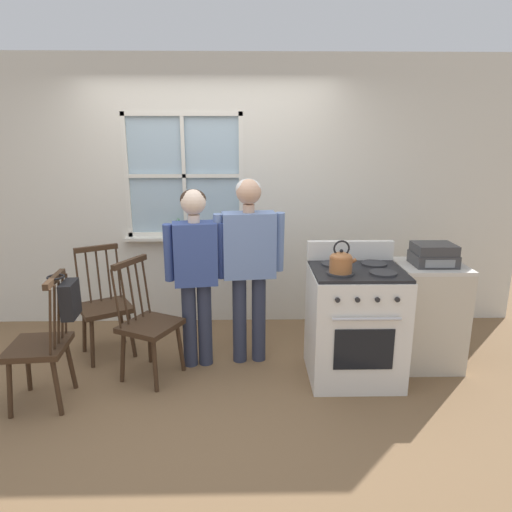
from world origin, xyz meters
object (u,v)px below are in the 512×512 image
object	(u,v)px
chair_by_window	(41,347)
stove	(354,323)
person_teen_center	(249,254)
chair_near_wall	(148,325)
kettle	(341,261)
person_elderly_left	(195,263)
handbag	(69,299)
chair_center_cluster	(105,307)
potted_plant	(178,231)
side_counter	(426,315)
stereo	(434,255)

from	to	relation	value
chair_by_window	stove	world-z (taller)	stove
person_teen_center	stove	world-z (taller)	person_teen_center
chair_near_wall	kettle	xyz separation A→B (m)	(1.51, -0.17, 0.57)
person_elderly_left	handbag	bearing A→B (deg)	-155.80
chair_by_window	chair_center_cluster	world-z (taller)	same
potted_plant	side_counter	bearing A→B (deg)	-22.70
chair_near_wall	person_elderly_left	bearing A→B (deg)	-36.49
chair_center_cluster	kettle	distance (m)	2.14
stereo	handbag	bearing A→B (deg)	-169.66
chair_center_cluster	stove	bearing A→B (deg)	-42.10
person_elderly_left	side_counter	size ratio (longest dim) A/B	1.69
stereo	potted_plant	bearing A→B (deg)	156.85
chair_center_cluster	stove	xyz separation A→B (m)	(2.14, -0.44, 0.02)
chair_by_window	person_elderly_left	world-z (taller)	person_elderly_left
kettle	side_counter	bearing A→B (deg)	22.22
handbag	person_teen_center	bearing A→B (deg)	25.71
stove	stereo	world-z (taller)	stove
person_elderly_left	chair_by_window	bearing A→B (deg)	-161.09
person_teen_center	side_counter	bearing A→B (deg)	-9.62
chair_by_window	person_teen_center	distance (m)	1.73
person_teen_center	side_counter	xyz separation A→B (m)	(1.52, -0.09, -0.53)
chair_near_wall	person_elderly_left	xyz separation A→B (m)	(0.38, 0.19, 0.47)
potted_plant	stereo	distance (m)	2.43
kettle	stereo	world-z (taller)	kettle
chair_center_cluster	stereo	world-z (taller)	stereo
chair_near_wall	stove	xyz separation A→B (m)	(1.67, -0.04, 0.02)
person_teen_center	stereo	world-z (taller)	person_teen_center
potted_plant	person_teen_center	bearing A→B (deg)	-49.83
chair_near_wall	chair_center_cluster	size ratio (longest dim) A/B	1.00
handbag	side_counter	distance (m)	2.87
chair_by_window	handbag	size ratio (longest dim) A/B	3.21
person_elderly_left	side_counter	xyz separation A→B (m)	(1.96, -0.02, -0.47)
chair_near_wall	chair_center_cluster	world-z (taller)	same
person_teen_center	potted_plant	xyz separation A→B (m)	(-0.72, 0.85, 0.02)
chair_near_wall	side_counter	bearing A→B (deg)	-59.01
chair_center_cluster	kettle	bearing A→B (deg)	-46.59
side_counter	chair_center_cluster	bearing A→B (deg)	175.18
chair_center_cluster	handbag	xyz separation A→B (m)	(0.01, -0.77, 0.36)
stereo	person_teen_center	bearing A→B (deg)	176.01
chair_by_window	stove	distance (m)	2.39
chair_by_window	stove	xyz separation A→B (m)	(2.36, 0.34, 0.02)
person_teen_center	handbag	world-z (taller)	person_teen_center
kettle	chair_by_window	bearing A→B (deg)	-174.52
chair_center_cluster	person_elderly_left	bearing A→B (deg)	-44.88
kettle	stereo	distance (m)	0.89
chair_near_wall	handbag	size ratio (longest dim) A/B	3.21
chair_near_wall	stereo	bearing A→B (deg)	-59.52
side_counter	kettle	bearing A→B (deg)	-157.78
stove	stereo	size ratio (longest dim) A/B	3.19
chair_center_cluster	kettle	world-z (taller)	kettle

